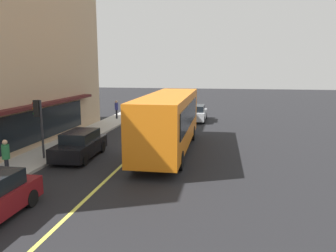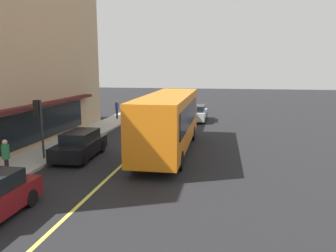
{
  "view_description": "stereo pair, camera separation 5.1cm",
  "coord_description": "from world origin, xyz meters",
  "px_view_note": "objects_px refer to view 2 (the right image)",
  "views": [
    {
      "loc": [
        -20.75,
        -5.23,
        5.07
      ],
      "look_at": [
        -1.58,
        -1.92,
        1.6
      ],
      "focal_mm": 35.14,
      "sensor_mm": 36.0,
      "label": 1
    },
    {
      "loc": [
        -20.74,
        -5.28,
        5.07
      ],
      "look_at": [
        -1.58,
        -1.92,
        1.6
      ],
      "focal_mm": 35.14,
      "sensor_mm": 36.0,
      "label": 2
    }
  ],
  "objects_px": {
    "pedestrian_mid_block": "(6,154)",
    "car_black": "(80,145)",
    "car_silver": "(197,113)",
    "pedestrian_by_curb": "(117,108)",
    "traffic_light": "(38,115)",
    "bus": "(169,120)"
  },
  "relations": [
    {
      "from": "traffic_light",
      "to": "car_black",
      "type": "bearing_deg",
      "value": -63.86
    },
    {
      "from": "pedestrian_mid_block",
      "to": "car_silver",
      "type": "bearing_deg",
      "value": -21.1
    },
    {
      "from": "car_silver",
      "to": "bus",
      "type": "bearing_deg",
      "value": 177.08
    },
    {
      "from": "bus",
      "to": "car_silver",
      "type": "relative_size",
      "value": 2.59
    },
    {
      "from": "car_black",
      "to": "car_silver",
      "type": "distance_m",
      "value": 15.22
    },
    {
      "from": "car_black",
      "to": "car_silver",
      "type": "xyz_separation_m",
      "value": [
        14.25,
        -5.37,
        0.0
      ]
    },
    {
      "from": "car_silver",
      "to": "pedestrian_by_curb",
      "type": "relative_size",
      "value": 2.43
    },
    {
      "from": "traffic_light",
      "to": "pedestrian_mid_block",
      "type": "distance_m",
      "value": 3.42
    },
    {
      "from": "bus",
      "to": "car_silver",
      "type": "bearing_deg",
      "value": -2.92
    },
    {
      "from": "car_black",
      "to": "pedestrian_by_curb",
      "type": "relative_size",
      "value": 2.46
    },
    {
      "from": "bus",
      "to": "car_black",
      "type": "distance_m",
      "value": 5.38
    },
    {
      "from": "car_silver",
      "to": "pedestrian_mid_block",
      "type": "distance_m",
      "value": 19.63
    },
    {
      "from": "pedestrian_mid_block",
      "to": "car_black",
      "type": "bearing_deg",
      "value": -22.64
    },
    {
      "from": "traffic_light",
      "to": "pedestrian_by_curb",
      "type": "relative_size",
      "value": 1.8
    },
    {
      "from": "car_silver",
      "to": "pedestrian_by_curb",
      "type": "bearing_deg",
      "value": 96.4
    },
    {
      "from": "pedestrian_mid_block",
      "to": "bus",
      "type": "bearing_deg",
      "value": -45.93
    },
    {
      "from": "car_black",
      "to": "pedestrian_mid_block",
      "type": "relative_size",
      "value": 2.54
    },
    {
      "from": "bus",
      "to": "car_silver",
      "type": "height_order",
      "value": "bus"
    },
    {
      "from": "pedestrian_by_curb",
      "to": "traffic_light",
      "type": "bearing_deg",
      "value": -178.2
    },
    {
      "from": "car_black",
      "to": "pedestrian_by_curb",
      "type": "height_order",
      "value": "pedestrian_by_curb"
    },
    {
      "from": "traffic_light",
      "to": "bus",
      "type": "bearing_deg",
      "value": -64.93
    },
    {
      "from": "bus",
      "to": "pedestrian_mid_block",
      "type": "height_order",
      "value": "bus"
    }
  ]
}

